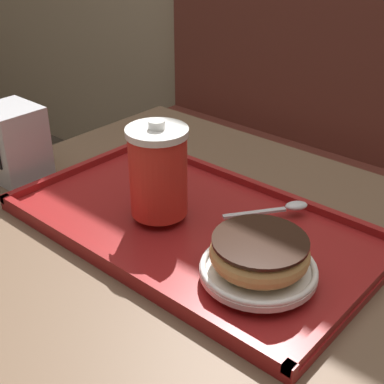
% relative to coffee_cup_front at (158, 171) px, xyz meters
% --- Properties ---
extents(booth_bench, '(1.33, 0.44, 1.00)m').
position_rel_coffee_cup_front_xyz_m(booth_bench, '(-0.23, 0.88, -0.51)').
color(booth_bench, brown).
rests_on(booth_bench, ground_plane).
extents(cafe_table, '(0.84, 0.74, 0.73)m').
position_rel_coffee_cup_front_xyz_m(cafe_table, '(0.05, 0.01, -0.27)').
color(cafe_table, brown).
rests_on(cafe_table, ground_plane).
extents(serving_tray, '(0.54, 0.31, 0.02)m').
position_rel_coffee_cup_front_xyz_m(serving_tray, '(0.04, 0.02, -0.08)').
color(serving_tray, maroon).
rests_on(serving_tray, cafe_table).
extents(coffee_cup_front, '(0.09, 0.09, 0.14)m').
position_rel_coffee_cup_front_xyz_m(coffee_cup_front, '(0.00, 0.00, 0.00)').
color(coffee_cup_front, red).
rests_on(coffee_cup_front, serving_tray).
extents(plate_with_chocolate_donut, '(0.15, 0.15, 0.01)m').
position_rel_coffee_cup_front_xyz_m(plate_with_chocolate_donut, '(0.20, -0.03, -0.06)').
color(plate_with_chocolate_donut, white).
rests_on(plate_with_chocolate_donut, serving_tray).
extents(donut_chocolate_glazed, '(0.12, 0.12, 0.04)m').
position_rel_coffee_cup_front_xyz_m(donut_chocolate_glazed, '(0.20, -0.03, -0.03)').
color(donut_chocolate_glazed, tan).
rests_on(donut_chocolate_glazed, plate_with_chocolate_donut).
extents(spoon, '(0.09, 0.12, 0.01)m').
position_rel_coffee_cup_front_xyz_m(spoon, '(0.14, 0.13, -0.06)').
color(spoon, silver).
rests_on(spoon, serving_tray).
extents(napkin_dispenser, '(0.10, 0.09, 0.13)m').
position_rel_coffee_cup_front_xyz_m(napkin_dispenser, '(-0.30, -0.05, -0.03)').
color(napkin_dispenser, '#B7B7BC').
rests_on(napkin_dispenser, cafe_table).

